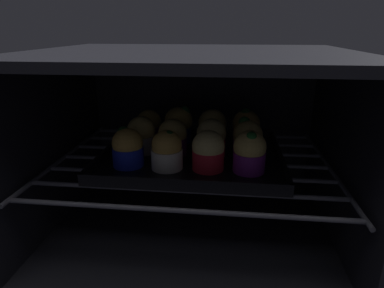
% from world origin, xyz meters
% --- Properties ---
extents(oven_cavity, '(0.59, 0.47, 0.37)m').
position_xyz_m(oven_cavity, '(0.00, 0.26, 0.17)').
color(oven_cavity, black).
rests_on(oven_cavity, ground).
extents(oven_rack, '(0.55, 0.42, 0.01)m').
position_xyz_m(oven_rack, '(0.00, 0.22, 0.14)').
color(oven_rack, '#51515B').
rests_on(oven_rack, oven_cavity).
extents(baking_tray, '(0.35, 0.28, 0.02)m').
position_xyz_m(baking_tray, '(0.00, 0.22, 0.15)').
color(baking_tray, black).
rests_on(baking_tray, oven_rack).
extents(muffin_row0_col0, '(0.06, 0.06, 0.07)m').
position_xyz_m(muffin_row0_col0, '(-0.11, 0.15, 0.19)').
color(muffin_row0_col0, '#1928B7').
rests_on(muffin_row0_col0, baking_tray).
extents(muffin_row0_col1, '(0.06, 0.06, 0.07)m').
position_xyz_m(muffin_row0_col1, '(-0.04, 0.15, 0.19)').
color(muffin_row0_col1, silver).
rests_on(muffin_row0_col1, baking_tray).
extents(muffin_row0_col2, '(0.06, 0.06, 0.07)m').
position_xyz_m(muffin_row0_col2, '(0.04, 0.15, 0.19)').
color(muffin_row0_col2, red).
rests_on(muffin_row0_col2, baking_tray).
extents(muffin_row0_col3, '(0.06, 0.06, 0.08)m').
position_xyz_m(muffin_row0_col3, '(0.11, 0.15, 0.19)').
color(muffin_row0_col3, '#7A238C').
rests_on(muffin_row0_col3, baking_tray).
extents(muffin_row1_col0, '(0.06, 0.06, 0.07)m').
position_xyz_m(muffin_row1_col0, '(-0.10, 0.22, 0.19)').
color(muffin_row1_col0, silver).
rests_on(muffin_row1_col0, baking_tray).
extents(muffin_row1_col1, '(0.06, 0.06, 0.07)m').
position_xyz_m(muffin_row1_col1, '(-0.04, 0.22, 0.19)').
color(muffin_row1_col1, '#7A238C').
rests_on(muffin_row1_col1, baking_tray).
extents(muffin_row1_col2, '(0.06, 0.06, 0.08)m').
position_xyz_m(muffin_row1_col2, '(0.04, 0.22, 0.19)').
color(muffin_row1_col2, red).
rests_on(muffin_row1_col2, baking_tray).
extents(muffin_row1_col3, '(0.06, 0.06, 0.08)m').
position_xyz_m(muffin_row1_col3, '(0.11, 0.22, 0.19)').
color(muffin_row1_col3, '#7A238C').
rests_on(muffin_row1_col3, baking_tray).
extents(muffin_row2_col0, '(0.06, 0.06, 0.07)m').
position_xyz_m(muffin_row2_col0, '(-0.11, 0.30, 0.19)').
color(muffin_row2_col0, '#7A238C').
rests_on(muffin_row2_col0, baking_tray).
extents(muffin_row2_col1, '(0.06, 0.06, 0.08)m').
position_xyz_m(muffin_row2_col1, '(-0.04, 0.30, 0.19)').
color(muffin_row2_col1, '#1928B7').
rests_on(muffin_row2_col1, baking_tray).
extents(muffin_row2_col2, '(0.06, 0.06, 0.08)m').
position_xyz_m(muffin_row2_col2, '(0.04, 0.30, 0.19)').
color(muffin_row2_col2, '#1928B7').
rests_on(muffin_row2_col2, baking_tray).
extents(muffin_row2_col3, '(0.06, 0.06, 0.08)m').
position_xyz_m(muffin_row2_col3, '(0.11, 0.29, 0.19)').
color(muffin_row2_col3, '#7A238C').
rests_on(muffin_row2_col3, baking_tray).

